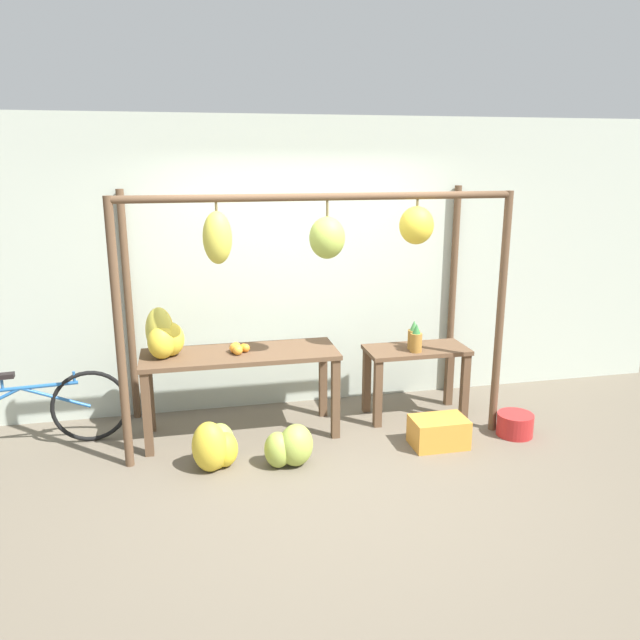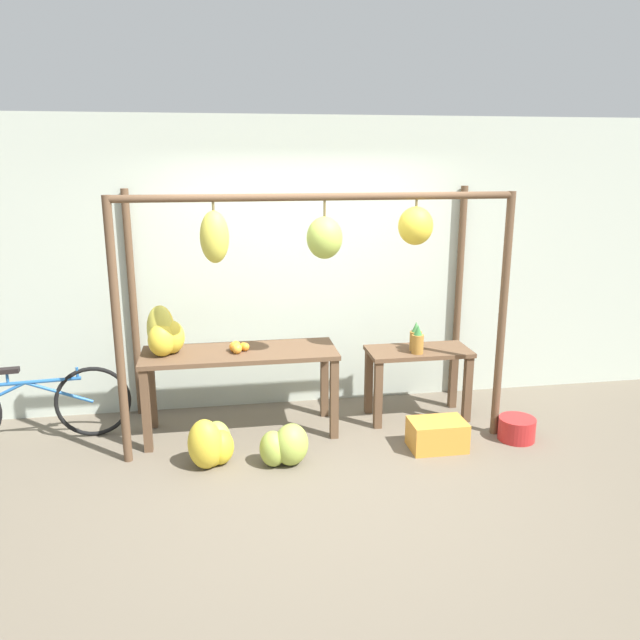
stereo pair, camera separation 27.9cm
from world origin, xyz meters
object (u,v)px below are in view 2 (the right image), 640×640
Objects in this scene: pineapple_cluster at (417,340)px; banana_pile_ground_left at (211,444)px; parked_bicycle at (28,406)px; banana_pile_ground_right at (285,446)px; banana_pile_on_table at (163,333)px; fruit_crate_white at (437,435)px; blue_bucket at (517,429)px; orange_pile at (238,347)px.

pineapple_cluster reaches higher than banana_pile_ground_left.
banana_pile_ground_left is 0.28× the size of parked_bicycle.
banana_pile_ground_left is 0.60m from banana_pile_ground_right.
banana_pile_on_table is 1.06m from banana_pile_ground_left.
pineapple_cluster is at bearing 90.98° from fruit_crate_white.
fruit_crate_white is 0.76m from blue_bucket.
orange_pile is at bearing 167.36° from blue_bucket.
banana_pile_on_table is 1.33m from parked_bicycle.
orange_pile reaches higher than banana_pile_ground_left.
fruit_crate_white is at bearing -89.02° from pineapple_cluster.
pineapple_cluster is 1.18m from blue_bucket.
banana_pile_ground_left is 1.00× the size of fruit_crate_white.
blue_bucket is 0.19× the size of parked_bicycle.
banana_pile_ground_right is (0.33, -0.67, -0.65)m from orange_pile.
banana_pile_on_table is 1.44m from banana_pile_ground_right.
banana_pile_ground_left is at bearing 179.14° from fruit_crate_white.
blue_bucket is at bearing 0.49° from banana_pile_ground_left.
blue_bucket is at bearing -36.20° from pineapple_cluster.
banana_pile_on_table is 1.01× the size of fruit_crate_white.
banana_pile_ground_right is at bearing -19.87° from parked_bicycle.
orange_pile is 1.64m from pineapple_cluster.
fruit_crate_white is 3.53m from parked_bicycle.
blue_bucket is (2.07, 0.13, -0.06)m from banana_pile_ground_right.
blue_bucket is at bearing -12.64° from orange_pile.
fruit_crate_white is at bearing 3.35° from banana_pile_ground_right.
banana_pile_ground_right is 1.32m from fruit_crate_white.
orange_pile is at bearing -3.37° from parked_bicycle.
fruit_crate_white is at bearing -176.12° from blue_bucket.
banana_pile_ground_left is at bearing -23.27° from parked_bicycle.
parked_bicycle is at bearing 178.58° from pineapple_cluster.
banana_pile_on_table is 2.59× the size of orange_pile.
parked_bicycle is (-3.45, 0.09, -0.45)m from pineapple_cluster.
banana_pile_ground_left is (0.37, -0.62, -0.78)m from banana_pile_on_table.
banana_pile_ground_left is (-0.26, -0.56, -0.64)m from orange_pile.
banana_pile_on_table is 2.51m from fruit_crate_white.
banana_pile_on_table is 1.01× the size of banana_pile_ground_left.
orange_pile is 0.68× the size of pineapple_cluster.
banana_pile_on_table reaches higher than blue_bucket.
banana_pile_on_table is 3.21m from blue_bucket.
banana_pile_ground_right is 2.28m from parked_bicycle.
banana_pile_ground_right reaches higher than fruit_crate_white.
pineapple_cluster is at bearing -1.01° from banana_pile_on_table.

